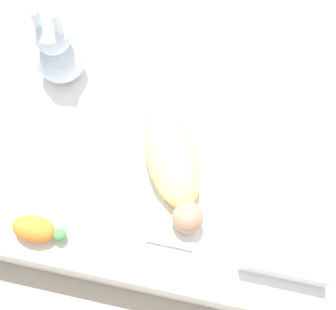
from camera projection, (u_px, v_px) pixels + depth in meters
ground_plane at (165, 175)px, 2.00m from camera, size 12.00×12.00×0.00m
bed_mattress at (165, 167)px, 1.91m from camera, size 1.33×0.99×0.20m
burp_cloth at (173, 227)px, 1.70m from camera, size 0.17×0.14×0.02m
swaddled_baby at (173, 162)px, 1.73m from camera, size 0.36×0.51×0.15m
pillow at (287, 234)px, 1.65m from camera, size 0.30×0.30×0.10m
bunny_plush at (58, 53)px, 1.85m from camera, size 0.19×0.19×0.37m
turtle_plush at (36, 230)px, 1.66m from camera, size 0.20×0.10×0.09m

